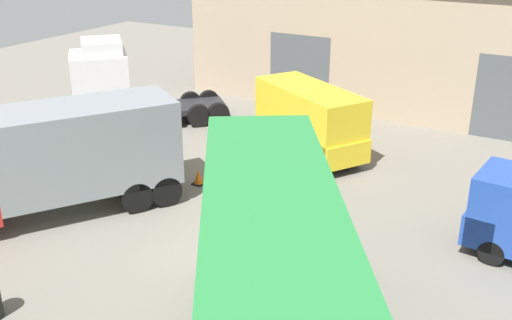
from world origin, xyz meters
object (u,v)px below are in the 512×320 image
at_px(tractor_unit_white, 114,86).
at_px(box_truck_red, 61,155).
at_px(delivery_van_yellow, 311,120).
at_px(traffic_cone, 198,178).
at_px(container_trailer_green, 272,277).

height_order(tractor_unit_white, box_truck_red, tractor_unit_white).
bearing_deg(delivery_van_yellow, box_truck_red, -88.20).
xyz_separation_m(tractor_unit_white, traffic_cone, (6.90, -3.44, -1.59)).
relative_size(tractor_unit_white, box_truck_red, 0.86).
bearing_deg(traffic_cone, box_truck_red, -122.43).
bearing_deg(box_truck_red, container_trailer_green, 101.65).
bearing_deg(container_trailer_green, delivery_van_yellow, 169.05).
relative_size(container_trailer_green, box_truck_red, 1.26).
bearing_deg(container_trailer_green, traffic_cone, -169.50).
xyz_separation_m(tractor_unit_white, delivery_van_yellow, (9.14, 1.11, -0.37)).
bearing_deg(box_truck_red, traffic_cone, -179.65).
distance_m(container_trailer_green, box_truck_red, 10.18).
height_order(tractor_unit_white, delivery_van_yellow, tractor_unit_white).
bearing_deg(traffic_cone, container_trailer_green, -47.00).
distance_m(tractor_unit_white, box_truck_red, 8.55).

